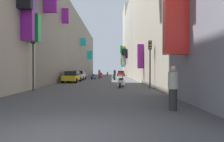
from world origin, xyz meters
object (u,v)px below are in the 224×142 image
at_px(pedestrian_near_right, 173,88).
at_px(scooter_red, 101,75).
at_px(traffic_light_near_corner, 150,56).
at_px(parked_car_white, 79,75).
at_px(pedestrian_near_left, 115,74).
at_px(scooter_green, 115,77).
at_px(parked_car_yellow, 72,76).
at_px(scooter_silver, 108,74).
at_px(scooter_blue, 94,77).
at_px(pedestrian_crossing, 100,74).
at_px(scooter_white, 122,82).
at_px(traffic_light_far_corner, 33,52).
at_px(parked_car_red, 121,73).
at_px(scooter_black, 101,74).

bearing_deg(pedestrian_near_right, scooter_red, 98.58).
height_order(scooter_red, traffic_light_near_corner, traffic_light_near_corner).
height_order(parked_car_white, pedestrian_near_left, pedestrian_near_left).
distance_m(parked_car_white, scooter_green, 5.58).
relative_size(parked_car_yellow, pedestrian_near_left, 2.55).
bearing_deg(scooter_silver, parked_car_white, -98.53).
height_order(scooter_blue, pedestrian_crossing, pedestrian_crossing).
distance_m(scooter_white, traffic_light_far_corner, 7.72).
bearing_deg(traffic_light_near_corner, pedestrian_crossing, 108.48).
relative_size(parked_car_red, scooter_silver, 2.05).
height_order(scooter_green, pedestrian_crossing, pedestrian_crossing).
bearing_deg(scooter_red, scooter_blue, -97.45).
distance_m(parked_car_red, traffic_light_far_corner, 35.65).
relative_size(pedestrian_near_left, traffic_light_far_corner, 0.39).
bearing_deg(pedestrian_crossing, scooter_green, -36.64).
relative_size(parked_car_yellow, scooter_red, 2.41).
relative_size(scooter_silver, pedestrian_near_right, 1.14).
relative_size(scooter_white, traffic_light_near_corner, 0.49).
relative_size(scooter_red, scooter_white, 0.91).
distance_m(scooter_black, traffic_light_far_corner, 35.17).
relative_size(parked_car_red, traffic_light_near_corner, 1.01).
xyz_separation_m(scooter_white, traffic_light_far_corner, (-6.83, -2.63, 2.48)).
distance_m(parked_car_white, scooter_silver, 26.12).
relative_size(parked_car_yellow, scooter_silver, 2.17).
bearing_deg(parked_car_red, scooter_blue, -106.55).
bearing_deg(parked_car_yellow, parked_car_white, 90.95).
distance_m(parked_car_yellow, scooter_blue, 7.17).
xyz_separation_m(scooter_blue, scooter_black, (0.08, 18.22, 0.00)).
distance_m(parked_car_yellow, scooter_red, 13.71).
height_order(pedestrian_near_right, traffic_light_far_corner, traffic_light_far_corner).
bearing_deg(parked_car_white, parked_car_yellow, -89.05).
height_order(parked_car_yellow, scooter_green, parked_car_yellow).
bearing_deg(pedestrian_crossing, pedestrian_near_left, 26.71).
bearing_deg(parked_car_white, scooter_white, -64.84).
xyz_separation_m(traffic_light_near_corner, traffic_light_far_corner, (-9.21, -1.78, 0.17)).
distance_m(scooter_green, pedestrian_crossing, 3.14).
relative_size(scooter_silver, scooter_red, 1.11).
xyz_separation_m(parked_car_red, traffic_light_far_corner, (-8.26, -34.61, 2.23)).
bearing_deg(parked_car_red, scooter_red, -111.45).
distance_m(parked_car_white, traffic_light_near_corner, 16.19).
bearing_deg(parked_car_white, pedestrian_near_left, 33.17).
distance_m(parked_car_red, scooter_silver, 7.59).
distance_m(parked_car_white, pedestrian_near_left, 6.76).
height_order(scooter_green, pedestrian_near_left, pedestrian_near_left).
height_order(parked_car_yellow, pedestrian_crossing, pedestrian_crossing).
height_order(scooter_green, traffic_light_near_corner, traffic_light_near_corner).
bearing_deg(parked_car_red, pedestrian_near_left, -96.66).
bearing_deg(parked_car_yellow, scooter_blue, 73.36).
height_order(parked_car_white, traffic_light_far_corner, traffic_light_far_corner).
height_order(scooter_silver, scooter_white, same).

